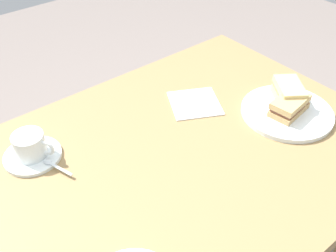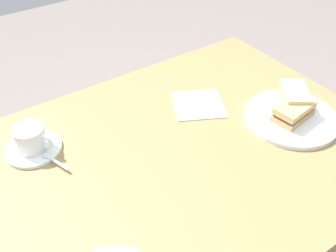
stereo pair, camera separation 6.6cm
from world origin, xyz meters
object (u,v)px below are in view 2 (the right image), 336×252
(napkin, at_px, (198,105))
(coffee_cup, at_px, (31,138))
(sandwich_back, at_px, (294,98))
(spoon, at_px, (51,158))
(sandwich_front, at_px, (294,111))
(sandwich_plate, at_px, (291,118))
(coffee_saucer, at_px, (33,148))
(dining_table, at_px, (182,178))

(napkin, bearing_deg, coffee_cup, -10.43)
(sandwich_back, bearing_deg, spoon, -16.12)
(sandwich_front, height_order, napkin, sandwich_front)
(sandwich_front, bearing_deg, spoon, -20.34)
(sandwich_front, distance_m, coffee_cup, 0.74)
(sandwich_plate, distance_m, coffee_saucer, 0.75)
(sandwich_front, bearing_deg, dining_table, -13.52)
(sandwich_back, bearing_deg, coffee_saucer, -20.82)
(dining_table, xyz_separation_m, sandwich_back, (-0.39, 0.04, 0.15))
(sandwich_front, bearing_deg, coffee_cup, -24.88)
(sandwich_back, relative_size, coffee_cup, 1.38)
(coffee_saucer, bearing_deg, dining_table, 145.26)
(coffee_cup, bearing_deg, dining_table, 145.35)
(spoon, bearing_deg, coffee_cup, -72.27)
(coffee_saucer, height_order, coffee_cup, coffee_cup)
(coffee_cup, distance_m, spoon, 0.08)
(sandwich_front, relative_size, napkin, 0.89)
(coffee_cup, height_order, napkin, coffee_cup)
(sandwich_plate, relative_size, sandwich_front, 2.05)
(coffee_cup, relative_size, napkin, 0.67)
(dining_table, relative_size, coffee_saucer, 7.46)
(sandwich_back, height_order, coffee_cup, coffee_cup)
(sandwich_front, bearing_deg, coffee_saucer, -24.94)
(sandwich_front, bearing_deg, sandwich_back, -138.45)
(sandwich_front, xyz_separation_m, coffee_cup, (0.67, -0.31, 0.01))
(sandwich_back, bearing_deg, sandwich_front, 41.55)
(sandwich_front, relative_size, coffee_cup, 1.33)
(dining_table, relative_size, coffee_cup, 11.28)
(coffee_cup, relative_size, spoon, 1.04)
(spoon, bearing_deg, sandwich_plate, 160.31)
(dining_table, xyz_separation_m, coffee_cup, (0.33, -0.23, 0.15))
(sandwich_back, distance_m, spoon, 0.73)
(sandwich_back, xyz_separation_m, coffee_saucer, (0.72, -0.27, -0.04))
(sandwich_plate, height_order, coffee_cup, coffee_cup)
(dining_table, bearing_deg, sandwich_back, 173.83)
(dining_table, distance_m, coffee_saucer, 0.42)
(sandwich_plate, xyz_separation_m, sandwich_front, (0.01, 0.01, 0.03))
(sandwich_front, distance_m, coffee_saucer, 0.75)
(sandwich_plate, distance_m, coffee_cup, 0.75)
(dining_table, distance_m, coffee_cup, 0.43)
(sandwich_plate, height_order, sandwich_front, sandwich_front)
(coffee_saucer, bearing_deg, sandwich_back, 159.18)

